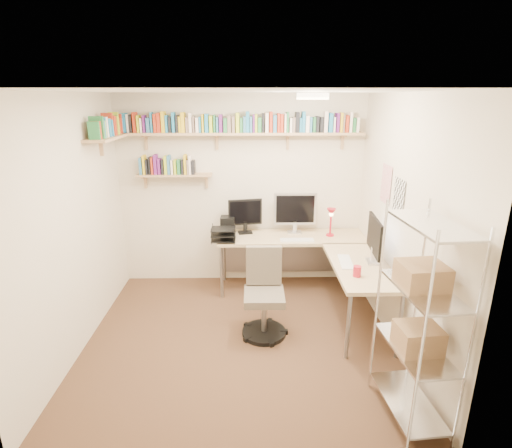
# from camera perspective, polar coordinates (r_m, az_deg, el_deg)

# --- Properties ---
(ground) EXTENTS (3.20, 3.20, 0.00)m
(ground) POSITION_cam_1_polar(r_m,az_deg,el_deg) (4.42, -2.28, -16.02)
(ground) COLOR #43261C
(ground) RESTS_ON ground
(room_shell) EXTENTS (3.24, 3.04, 2.52)m
(room_shell) POSITION_cam_1_polar(r_m,az_deg,el_deg) (3.79, -2.49, 3.86)
(room_shell) COLOR beige
(room_shell) RESTS_ON ground
(wall_shelves) EXTENTS (3.12, 1.09, 0.80)m
(wall_shelves) POSITION_cam_1_polar(r_m,az_deg,el_deg) (5.02, -7.06, 12.71)
(wall_shelves) COLOR tan
(wall_shelves) RESTS_ON ground
(corner_desk) EXTENTS (1.97, 1.88, 1.28)m
(corner_desk) POSITION_cam_1_polar(r_m,az_deg,el_deg) (4.96, 5.91, -2.73)
(corner_desk) COLOR tan
(corner_desk) RESTS_ON ground
(office_chair) EXTENTS (0.50, 0.51, 0.95)m
(office_chair) POSITION_cam_1_polar(r_m,az_deg,el_deg) (4.33, 1.15, -10.65)
(office_chair) COLOR black
(office_chair) RESTS_ON ground
(wire_rack) EXTENTS (0.43, 0.77, 1.71)m
(wire_rack) POSITION_cam_1_polar(r_m,az_deg,el_deg) (3.25, 22.34, -11.56)
(wire_rack) COLOR silver
(wire_rack) RESTS_ON ground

